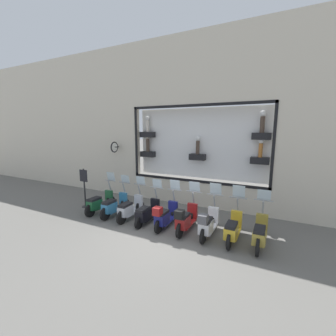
# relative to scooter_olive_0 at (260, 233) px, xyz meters

# --- Properties ---
(ground_plane) EXTENTS (120.00, 120.00, 0.00)m
(ground_plane) POSITION_rel_scooter_olive_0_xyz_m (-0.72, 3.11, -0.45)
(ground_plane) COLOR #66635E
(building_facade) EXTENTS (1.21, 36.00, 7.76)m
(building_facade) POSITION_rel_scooter_olive_0_xyz_m (2.89, 3.11, 3.50)
(building_facade) COLOR beige
(building_facade) RESTS_ON ground_plane
(scooter_olive_0) EXTENTS (1.81, 0.61, 1.64)m
(scooter_olive_0) POSITION_rel_scooter_olive_0_xyz_m (0.00, 0.00, 0.00)
(scooter_olive_0) COLOR black
(scooter_olive_0) RESTS_ON ground_plane
(scooter_yellow_1) EXTENTS (1.80, 0.61, 1.70)m
(scooter_yellow_1) POSITION_rel_scooter_olive_0_xyz_m (-0.00, 0.81, -0.01)
(scooter_yellow_1) COLOR black
(scooter_yellow_1) RESTS_ON ground_plane
(scooter_white_2) EXTENTS (1.80, 0.60, 1.69)m
(scooter_white_2) POSITION_rel_scooter_olive_0_xyz_m (-0.06, 1.63, 0.03)
(scooter_white_2) COLOR black
(scooter_white_2) RESTS_ON ground_plane
(scooter_red_3) EXTENTS (1.81, 0.60, 1.66)m
(scooter_red_3) POSITION_rel_scooter_olive_0_xyz_m (-0.06, 2.44, 0.03)
(scooter_red_3) COLOR black
(scooter_red_3) RESTS_ON ground_plane
(scooter_navy_4) EXTENTS (1.79, 0.61, 1.64)m
(scooter_navy_4) POSITION_rel_scooter_olive_0_xyz_m (-0.07, 3.26, 0.02)
(scooter_navy_4) COLOR black
(scooter_navy_4) RESTS_ON ground_plane
(scooter_black_5) EXTENTS (1.79, 0.60, 1.59)m
(scooter_black_5) POSITION_rel_scooter_olive_0_xyz_m (-0.01, 4.07, -0.04)
(scooter_black_5) COLOR black
(scooter_black_5) RESTS_ON ground_plane
(scooter_silver_6) EXTENTS (1.81, 0.61, 1.63)m
(scooter_silver_6) POSITION_rel_scooter_olive_0_xyz_m (-0.00, 4.89, -0.01)
(scooter_silver_6) COLOR black
(scooter_silver_6) RESTS_ON ground_plane
(scooter_teal_7) EXTENTS (1.81, 0.61, 1.61)m
(scooter_teal_7) POSITION_rel_scooter_olive_0_xyz_m (-0.00, 5.70, -0.01)
(scooter_teal_7) COLOR black
(scooter_teal_7) RESTS_ON ground_plane
(scooter_green_8) EXTENTS (1.81, 0.61, 1.67)m
(scooter_green_8) POSITION_rel_scooter_olive_0_xyz_m (-0.00, 6.52, -0.00)
(scooter_green_8) COLOR black
(scooter_green_8) RESTS_ON ground_plane
(shop_sign_post) EXTENTS (0.36, 0.45, 1.82)m
(shop_sign_post) POSITION_rel_scooter_olive_0_xyz_m (0.27, 7.65, 0.54)
(shop_sign_post) COLOR #232326
(shop_sign_post) RESTS_ON ground_plane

